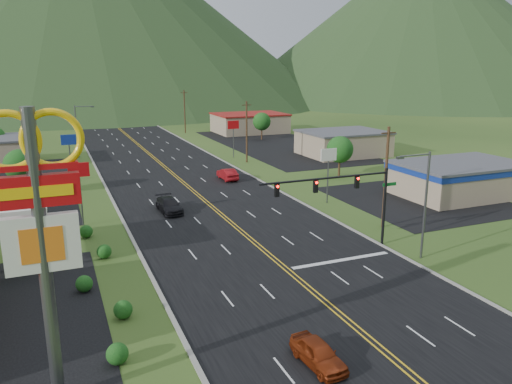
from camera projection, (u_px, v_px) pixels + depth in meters
name	position (u px, v px, depth m)	size (l,w,h in m)	color
ground	(378.00, 347.00, 28.52)	(500.00, 500.00, 0.00)	#294418
road	(378.00, 347.00, 28.52)	(20.00, 460.00, 0.04)	black
curb_east	(509.00, 314.00, 32.28)	(0.30, 460.00, 0.14)	gray
pylon_sign	(39.00, 215.00, 21.72)	(4.32, 0.60, 14.00)	#59595E
traffic_signal	(346.00, 191.00, 42.14)	(13.10, 0.43, 7.00)	black
streetlight_east	(423.00, 198.00, 40.34)	(3.28, 0.25, 9.00)	#59595E
streetlight_west	(78.00, 128.00, 85.60)	(3.28, 0.25, 9.00)	#59595E
building_east_near	(460.00, 177.00, 61.46)	(15.40, 10.40, 4.10)	tan
building_east_mid	(343.00, 143.00, 89.09)	(14.40, 11.40, 4.30)	tan
building_east_far	(250.00, 123.00, 118.92)	(16.40, 12.40, 4.50)	tan
pole_sign_west_a	(79.00, 176.00, 48.96)	(2.00, 0.18, 6.40)	#59595E
pole_sign_west_b	(69.00, 144.00, 68.66)	(2.00, 0.18, 6.40)	#59595E
pole_sign_east_a	(328.00, 160.00, 57.16)	(2.00, 0.18, 6.40)	#59595E
pole_sign_east_b	(233.00, 129.00, 85.82)	(2.00, 0.18, 6.40)	#59595E
tree_west_a	(20.00, 165.00, 60.45)	(3.84, 3.84, 5.82)	#382314
tree_east_a	(340.00, 150.00, 71.53)	(3.84, 3.84, 5.82)	#382314
tree_east_b	(262.00, 122.00, 107.04)	(3.84, 3.84, 5.82)	#382314
utility_pole_a	(386.00, 177.00, 48.37)	(1.60, 0.28, 10.00)	#382314
utility_pole_b	(247.00, 131.00, 81.51)	(1.60, 0.28, 10.00)	#382314
utility_pole_c	(185.00, 111.00, 117.32)	(1.60, 0.28, 10.00)	#382314
utility_pole_d	(152.00, 100.00, 153.14)	(1.60, 0.28, 10.00)	#382314
mountain_n	(78.00, 1.00, 215.02)	(220.00, 220.00, 85.00)	#1D3B1A
mountain_ne	(419.00, 22.00, 232.38)	(180.00, 180.00, 70.00)	#1D3B1A
car_red_near	(318.00, 354.00, 26.62)	(1.60, 3.97, 1.35)	maroon
car_dark_mid	(169.00, 206.00, 54.44)	(2.11, 5.20, 1.51)	black
car_red_far	(227.00, 174.00, 69.89)	(1.68, 4.82, 1.59)	maroon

